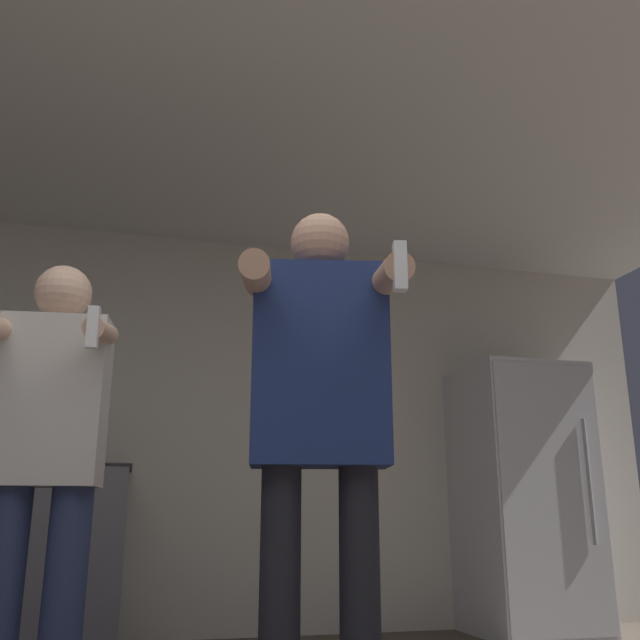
% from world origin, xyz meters
% --- Properties ---
extents(wall_back, '(7.00, 0.06, 2.55)m').
position_xyz_m(wall_back, '(0.00, 3.41, 1.27)').
color(wall_back, beige).
rests_on(wall_back, ground_plane).
extents(ceiling_slab, '(7.00, 3.90, 0.05)m').
position_xyz_m(ceiling_slab, '(0.00, 1.69, 2.57)').
color(ceiling_slab, silver).
rests_on(ceiling_slab, wall_back).
extents(refrigerator, '(0.73, 0.76, 1.68)m').
position_xyz_m(refrigerator, '(2.33, 3.01, 0.84)').
color(refrigerator, silver).
rests_on(refrigerator, ground_plane).
extents(counter, '(1.24, 0.66, 0.98)m').
position_xyz_m(counter, '(-0.77, 3.06, 0.49)').
color(counter, slate).
rests_on(counter, ground_plane).
extents(bottle_green_wine, '(0.08, 0.08, 0.26)m').
position_xyz_m(bottle_green_wine, '(-0.64, 3.02, 1.07)').
color(bottle_green_wine, silver).
rests_on(bottle_green_wine, counter).
extents(bottle_brown_liquor, '(0.09, 0.09, 0.32)m').
position_xyz_m(bottle_brown_liquor, '(-0.45, 3.02, 1.11)').
color(bottle_brown_liquor, '#194723').
rests_on(bottle_brown_liquor, counter).
extents(bottle_amber_bourbon, '(0.07, 0.07, 0.33)m').
position_xyz_m(bottle_amber_bourbon, '(-0.81, 3.02, 1.11)').
color(bottle_amber_bourbon, black).
rests_on(bottle_amber_bourbon, counter).
extents(person_woman_foreground, '(0.55, 0.55, 1.67)m').
position_xyz_m(person_woman_foreground, '(0.40, 0.84, 1.01)').
color(person_woman_foreground, black).
rests_on(person_woman_foreground, ground_plane).
extents(person_man_side, '(0.46, 0.46, 1.60)m').
position_xyz_m(person_man_side, '(-0.44, 1.40, 0.89)').
color(person_man_side, navy).
rests_on(person_man_side, ground_plane).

